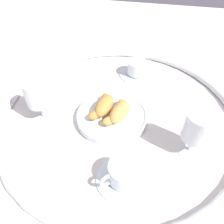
% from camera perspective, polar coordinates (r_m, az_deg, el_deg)
% --- Properties ---
extents(ground_plane, '(2.20, 2.20, 0.00)m').
position_cam_1_polar(ground_plane, '(0.71, 1.79, -0.41)').
color(ground_plane, silver).
extents(table_chrome_rim, '(0.77, 0.77, 0.02)m').
position_cam_1_polar(table_chrome_rim, '(0.70, 1.81, 0.29)').
color(table_chrome_rim, silver).
rests_on(table_chrome_rim, ground_plane).
extents(pastry_plate, '(0.23, 0.23, 0.02)m').
position_cam_1_polar(pastry_plate, '(0.69, -0.00, -1.01)').
color(pastry_plate, silver).
rests_on(pastry_plate, ground_plane).
extents(croissant_large, '(0.13, 0.09, 0.04)m').
position_cam_1_polar(croissant_large, '(0.66, 1.83, 0.07)').
color(croissant_large, '#D6994C').
rests_on(croissant_large, pastry_plate).
extents(croissant_small, '(0.14, 0.08, 0.04)m').
position_cam_1_polar(croissant_small, '(0.68, -2.26, 1.71)').
color(croissant_small, '#CC893D').
rests_on(croissant_small, pastry_plate).
extents(coffee_cup_near, '(0.14, 0.14, 0.06)m').
position_cam_1_polar(coffee_cup_near, '(0.87, 6.68, 11.20)').
color(coffee_cup_near, silver).
rests_on(coffee_cup_near, ground_plane).
extents(coffee_cup_far, '(0.14, 0.14, 0.06)m').
position_cam_1_polar(coffee_cup_far, '(0.55, 2.90, -16.17)').
color(coffee_cup_far, silver).
rests_on(coffee_cup_far, ground_plane).
extents(juice_glass_left, '(0.08, 0.08, 0.14)m').
position_cam_1_polar(juice_glass_left, '(0.68, -19.11, 4.31)').
color(juice_glass_left, white).
rests_on(juice_glass_left, ground_plane).
extents(juice_glass_right, '(0.08, 0.08, 0.14)m').
position_cam_1_polar(juice_glass_right, '(0.59, 21.88, -4.14)').
color(juice_glass_right, white).
rests_on(juice_glass_right, ground_plane).
extents(sugar_packet, '(0.06, 0.05, 0.01)m').
position_cam_1_polar(sugar_packet, '(0.85, -8.77, 8.23)').
color(sugar_packet, white).
rests_on(sugar_packet, ground_plane).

